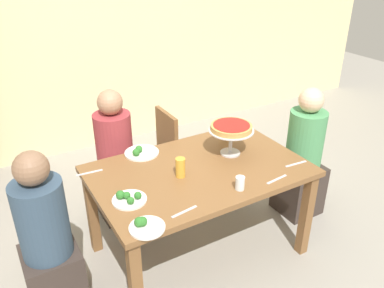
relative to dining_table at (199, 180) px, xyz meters
name	(u,v)px	position (x,y,z in m)	size (l,w,h in m)	color
ground_plane	(198,249)	(0.00, 0.00, -0.65)	(12.00, 12.00, 0.00)	gray
rear_partition	(92,22)	(0.00, 2.20, 0.75)	(8.00, 0.12, 2.80)	beige
dining_table	(199,180)	(0.00, 0.00, 0.00)	(1.49, 0.95, 0.74)	brown
diner_far_left	(116,165)	(-0.35, 0.76, -0.16)	(0.34, 0.34, 1.15)	#382D28
diner_head_east	(302,162)	(1.03, 0.01, -0.16)	(0.34, 0.34, 1.15)	#382D28
diner_head_west	(48,247)	(-1.07, 0.03, -0.16)	(0.34, 0.34, 1.15)	#382D28
chair_far_right	(178,150)	(0.23, 0.75, -0.16)	(0.40, 0.40, 0.87)	brown
deep_dish_pizza_stand	(231,130)	(0.32, 0.07, 0.29)	(0.33, 0.33, 0.24)	silver
salad_plate_near_diner	(129,198)	(-0.57, -0.11, 0.11)	(0.21, 0.21, 0.07)	white
salad_plate_far_diner	(141,152)	(-0.27, 0.40, 0.11)	(0.26, 0.26, 0.07)	white
salad_plate_spare	(145,225)	(-0.60, -0.40, 0.11)	(0.20, 0.20, 0.07)	white
beer_glass_amber_tall	(180,168)	(-0.16, -0.02, 0.16)	(0.07, 0.07, 0.14)	gold
beer_glass_amber_short	(225,127)	(0.46, 0.35, 0.16)	(0.08, 0.08, 0.14)	gold
water_glass_clear_near	(240,183)	(0.09, -0.35, 0.14)	(0.06, 0.06, 0.09)	white
cutlery_fork_near	(184,212)	(-0.33, -0.38, 0.09)	(0.18, 0.02, 0.01)	silver
cutlery_knife_near	(277,179)	(0.37, -0.39, 0.09)	(0.18, 0.02, 0.01)	silver
cutlery_fork_far	(90,173)	(-0.68, 0.33, 0.09)	(0.18, 0.02, 0.01)	silver
cutlery_knife_far	(296,164)	(0.63, -0.30, 0.09)	(0.18, 0.02, 0.01)	silver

